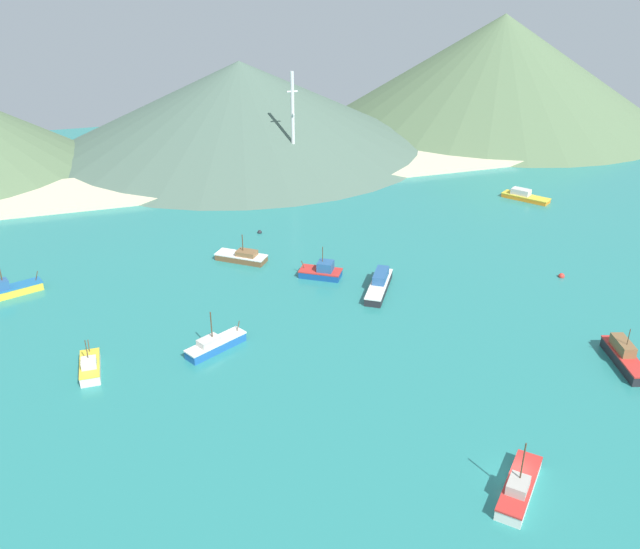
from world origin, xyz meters
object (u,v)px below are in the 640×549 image
(fishing_boat_0, at_px, (8,290))
(fishing_boat_8, at_px, (624,357))
(buoy_0, at_px, (561,276))
(fishing_boat_1, at_px, (215,345))
(fishing_boat_4, at_px, (242,257))
(buoy_2, at_px, (260,232))
(fishing_boat_7, at_px, (379,284))
(fishing_boat_5, at_px, (322,271))
(fishing_boat_3, at_px, (90,367))
(fishing_boat_6, at_px, (519,487))
(radio_tower, at_px, (293,125))
(fishing_boat_9, at_px, (524,196))

(fishing_boat_0, bearing_deg, fishing_boat_8, -30.37)
(buoy_0, bearing_deg, fishing_boat_1, -175.84)
(fishing_boat_4, height_order, buoy_2, fishing_boat_4)
(fishing_boat_7, bearing_deg, fishing_boat_5, 134.29)
(fishing_boat_7, bearing_deg, fishing_boat_3, -167.47)
(fishing_boat_0, bearing_deg, fishing_boat_6, -49.79)
(fishing_boat_5, bearing_deg, fishing_boat_7, -45.71)
(fishing_boat_7, height_order, fishing_boat_8, fishing_boat_8)
(fishing_boat_1, height_order, buoy_2, fishing_boat_1)
(buoy_0, xyz_separation_m, radio_tower, (-26.61, 64.58, 12.23))
(fishing_boat_6, xyz_separation_m, fishing_boat_9, (50.13, 73.40, -0.10))
(fishing_boat_8, distance_m, radio_tower, 90.84)
(fishing_boat_8, xyz_separation_m, fishing_boat_9, (24.52, 58.15, -0.30))
(fishing_boat_0, relative_size, buoy_2, 11.55)
(fishing_boat_8, bearing_deg, fishing_boat_6, -149.22)
(fishing_boat_1, relative_size, buoy_2, 10.29)
(fishing_boat_4, bearing_deg, fishing_boat_0, -177.77)
(fishing_boat_0, height_order, fishing_boat_6, fishing_boat_0)
(radio_tower, bearing_deg, buoy_2, -116.87)
(radio_tower, bearing_deg, fishing_boat_4, -116.90)
(fishing_boat_9, bearing_deg, fishing_boat_7, -147.47)
(fishing_boat_3, xyz_separation_m, buoy_0, (73.01, 4.51, -0.70))
(fishing_boat_6, height_order, fishing_boat_9, fishing_boat_6)
(fishing_boat_5, height_order, fishing_boat_6, fishing_boat_6)
(fishing_boat_5, relative_size, fishing_boat_8, 0.74)
(fishing_boat_1, bearing_deg, radio_tower, 65.94)
(fishing_boat_4, bearing_deg, fishing_boat_1, -109.31)
(fishing_boat_4, xyz_separation_m, fishing_boat_9, (64.12, 11.99, 0.02))
(fishing_boat_4, relative_size, fishing_boat_6, 1.04)
(fishing_boat_1, xyz_separation_m, fishing_boat_4, (9.33, 26.64, -0.08))
(fishing_boat_4, xyz_separation_m, fishing_boat_5, (10.97, -10.19, 0.21))
(fishing_boat_0, distance_m, fishing_boat_6, 78.55)
(fishing_boat_0, height_order, radio_tower, radio_tower)
(fishing_boat_1, bearing_deg, fishing_boat_3, -178.72)
(fishing_boat_6, distance_m, fishing_boat_7, 44.19)
(fishing_boat_4, distance_m, buoy_2, 12.68)
(fishing_boat_1, relative_size, fishing_boat_6, 1.04)
(fishing_boat_6, relative_size, buoy_2, 9.91)
(fishing_boat_0, relative_size, fishing_boat_9, 0.98)
(fishing_boat_4, relative_size, fishing_boat_9, 0.88)
(radio_tower, bearing_deg, fishing_boat_8, -78.32)
(buoy_0, bearing_deg, fishing_boat_6, -131.10)
(fishing_boat_6, height_order, fishing_boat_7, fishing_boat_6)
(fishing_boat_6, relative_size, fishing_boat_7, 0.78)
(fishing_boat_5, bearing_deg, fishing_boat_9, 22.64)
(fishing_boat_8, relative_size, buoy_2, 11.70)
(fishing_boat_7, distance_m, fishing_boat_9, 54.68)
(fishing_boat_7, bearing_deg, fishing_boat_8, -53.11)
(fishing_boat_5, xyz_separation_m, fishing_boat_9, (53.16, 22.17, -0.19))
(fishing_boat_7, relative_size, fishing_boat_9, 1.08)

